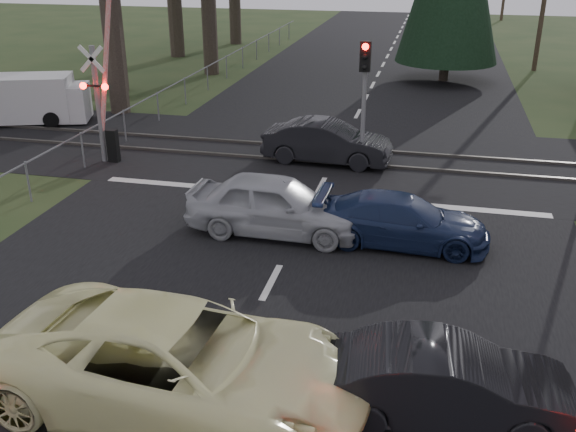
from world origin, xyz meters
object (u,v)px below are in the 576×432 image
(crossing_signal, at_px, (104,101))
(white_van, at_px, (27,99))
(traffic_signal_center, at_px, (364,84))
(silver_car, at_px, (276,205))
(cream_coupe, at_px, (180,362))
(dark_car_far, at_px, (327,142))
(blue_sedan, at_px, (402,221))
(dark_hatchback, at_px, (447,384))

(crossing_signal, distance_m, white_van, 6.82)
(traffic_signal_center, height_order, white_van, traffic_signal_center)
(silver_car, bearing_deg, cream_coupe, -177.51)
(traffic_signal_center, bearing_deg, crossing_signal, -173.85)
(cream_coupe, xyz_separation_m, white_van, (-12.41, 14.81, 0.13))
(cream_coupe, xyz_separation_m, dark_car_far, (0.19, 12.52, -0.14))
(traffic_signal_center, distance_m, cream_coupe, 12.10)
(crossing_signal, distance_m, traffic_signal_center, 8.36)
(cream_coupe, relative_size, silver_car, 1.35)
(crossing_signal, xyz_separation_m, traffic_signal_center, (8.27, 0.89, 0.75))
(silver_car, relative_size, white_van, 0.86)
(dark_car_far, distance_m, white_van, 12.81)
(crossing_signal, height_order, cream_coupe, crossing_signal)
(white_van, bearing_deg, silver_car, -52.55)
(traffic_signal_center, xyz_separation_m, blue_sedan, (1.61, -5.08, -2.20))
(crossing_signal, bearing_deg, silver_car, -32.17)
(white_van, bearing_deg, dark_hatchback, -59.89)
(cream_coupe, xyz_separation_m, silver_car, (-0.13, 6.72, -0.07))
(dark_hatchback, height_order, blue_sedan, dark_hatchback)
(crossing_signal, relative_size, blue_sedan, 1.66)
(blue_sedan, bearing_deg, crossing_signal, 68.31)
(white_van, bearing_deg, dark_car_far, -29.48)
(crossing_signal, bearing_deg, blue_sedan, -22.97)
(cream_coupe, relative_size, blue_sedan, 1.43)
(blue_sedan, height_order, white_van, white_van)
(cream_coupe, distance_m, white_van, 19.32)
(dark_hatchback, distance_m, dark_car_far, 12.51)
(traffic_signal_center, distance_m, silver_car, 5.74)
(cream_coupe, height_order, blue_sedan, cream_coupe)
(traffic_signal_center, relative_size, white_van, 0.80)
(traffic_signal_center, relative_size, dark_car_far, 0.97)
(dark_hatchback, bearing_deg, traffic_signal_center, 8.55)
(dark_hatchback, height_order, silver_car, silver_car)
(cream_coupe, distance_m, silver_car, 6.72)
(silver_car, distance_m, white_van, 14.70)
(traffic_signal_center, distance_m, dark_car_far, 2.52)
(traffic_signal_center, xyz_separation_m, cream_coupe, (-1.39, -11.86, -1.97))
(dark_hatchback, bearing_deg, dark_car_far, 13.20)
(crossing_signal, bearing_deg, traffic_signal_center, 6.15)
(crossing_signal, distance_m, silver_car, 8.08)
(dark_car_far, bearing_deg, cream_coupe, -176.80)
(cream_coupe, height_order, white_van, white_van)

